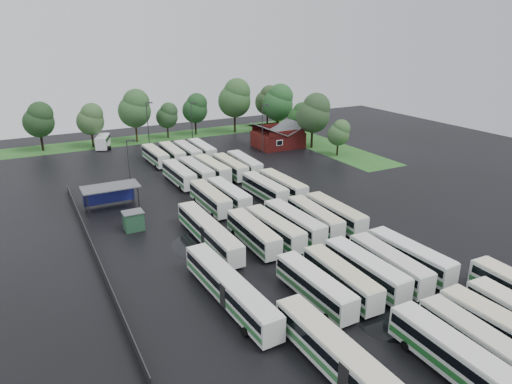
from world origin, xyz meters
name	(u,v)px	position (x,y,z in m)	size (l,w,h in m)	color
ground	(286,241)	(0.00, 0.00, 0.00)	(160.00, 160.00, 0.00)	black
brick_building	(278,139)	(24.00, 42.77, 1.87)	(10.07, 8.60, 5.39)	maroon
wash_shed	(110,189)	(-17.20, 22.02, 2.99)	(8.20, 4.20, 3.58)	#2D2D30
utility_hut	(133,221)	(-16.20, 12.60, 1.32)	(2.70, 2.20, 2.62)	#1E462C
grass_strip_north	(156,138)	(2.00, 64.80, 0.01)	(80.00, 10.00, 0.01)	#265E1F
grass_strip_east	(314,142)	(34.00, 42.80, 0.01)	(10.00, 50.00, 0.01)	#265E1F
west_fence	(93,249)	(-22.20, 8.00, 0.60)	(0.10, 50.00, 1.20)	#2D2D30
bus_r0c1	(452,355)	(-1.01, -26.03, 1.72)	(2.45, 11.24, 3.13)	silver
bus_r0c2	(478,343)	(2.07, -26.03, 1.65)	(2.63, 10.86, 3.00)	silver
bus_r0c3	(503,331)	(5.15, -26.01, 1.71)	(2.80, 11.28, 3.12)	silver
bus_r1c0	(315,286)	(-4.56, -12.65, 1.64)	(2.56, 10.75, 2.98)	silver
bus_r1c1	(341,278)	(-1.32, -12.62, 1.65)	(2.55, 10.82, 3.00)	silver
bus_r1c2	(365,269)	(1.97, -12.47, 1.70)	(2.46, 11.15, 3.10)	silver
bus_r1c3	(389,264)	(5.06, -12.74, 1.68)	(2.68, 11.01, 3.05)	silver
bus_r1c4	(410,256)	(8.35, -12.49, 1.68)	(2.79, 11.07, 3.06)	silver
bus_r2c0	(253,233)	(-4.25, 1.03, 1.67)	(2.51, 10.93, 3.03)	silver
bus_r2c1	(274,228)	(-1.23, 0.94, 1.67)	(2.85, 11.01, 3.04)	silver
bus_r2c2	(294,222)	(1.94, 1.36, 1.72)	(2.75, 11.32, 3.13)	silver
bus_r2c3	(315,217)	(5.33, 1.54, 1.67)	(2.79, 10.98, 3.03)	silver
bus_r2c4	(335,214)	(8.50, 1.25, 1.70)	(2.38, 11.12, 3.09)	silver
bus_r3c0	(210,198)	(-4.27, 14.81, 1.69)	(2.39, 11.04, 3.07)	silver
bus_r3c1	(229,195)	(-1.18, 14.89, 1.68)	(2.59, 11.00, 3.05)	silver
bus_r3c3	(264,188)	(5.04, 14.89, 1.67)	(2.60, 10.98, 3.04)	silver
bus_r3c4	(283,186)	(8.23, 14.64, 1.72)	(2.64, 11.26, 3.12)	silver
bus_r4c0	(179,174)	(-4.51, 28.13, 1.71)	(2.58, 11.19, 3.10)	silver
bus_r4c1	(196,171)	(-1.25, 28.41, 1.72)	(2.70, 11.31, 3.13)	silver
bus_r4c2	(212,169)	(1.84, 28.61, 1.72)	(2.84, 11.30, 3.12)	silver
bus_r4c3	(230,167)	(5.19, 28.14, 1.69)	(2.35, 11.02, 3.07)	silver
bus_r4c4	(245,164)	(8.33, 28.48, 1.71)	(2.88, 11.30, 3.12)	silver
bus_r5c0	(155,156)	(-4.55, 42.31, 1.65)	(2.58, 10.85, 3.00)	silver
bus_r5c1	(172,153)	(-1.11, 42.20, 1.68)	(2.52, 11.04, 3.06)	silver
bus_r5c2	(188,152)	(2.01, 41.74, 1.70)	(2.44, 11.13, 3.09)	silver
bus_r5c3	(202,150)	(5.24, 42.02, 1.70)	(2.61, 11.14, 3.09)	silver
artic_bus_west_a	(348,367)	(-8.95, -23.32, 1.73)	(2.69, 16.84, 3.12)	silver
artic_bus_west_b	(209,232)	(-8.95, 3.96, 1.65)	(2.38, 16.07, 2.98)	silver
artic_bus_west_c	(230,289)	(-12.19, -9.23, 1.67)	(3.03, 16.33, 3.01)	silver
minibus	(103,141)	(-11.40, 60.23, 1.57)	(4.34, 6.89, 2.82)	white
tree_north_0	(39,119)	(-23.43, 64.01, 6.93)	(6.51, 6.51, 10.78)	black
tree_north_1	(91,119)	(-13.08, 62.27, 6.42)	(6.02, 6.02, 9.98)	black
tree_north_2	(135,108)	(-3.03, 62.42, 8.02)	(7.52, 7.52, 12.46)	#372512
tree_north_3	(168,115)	(4.82, 63.12, 5.59)	(5.25, 5.25, 8.70)	black
tree_north_4	(196,108)	(12.29, 63.61, 6.70)	(6.29, 6.29, 10.42)	black
tree_north_5	(235,98)	(22.18, 61.20, 8.87)	(8.32, 8.32, 13.78)	black
tree_north_6	(268,100)	(33.27, 63.82, 7.19)	(6.75, 6.75, 11.18)	black
tree_east_0	(339,132)	(31.49, 30.34, 4.94)	(4.64, 4.64, 7.69)	black
tree_east_1	(314,113)	(30.52, 38.37, 7.91)	(7.42, 7.42, 12.29)	black
tree_east_2	(300,116)	(31.82, 45.79, 5.88)	(5.53, 5.53, 9.15)	#362613
tree_east_3	(278,102)	(30.54, 53.81, 8.19)	(7.69, 7.69, 12.73)	black
tree_east_4	(279,112)	(33.76, 59.00, 4.71)	(4.45, 4.42, 7.32)	black
lamp_post_ne	(263,126)	(17.69, 38.42, 6.22)	(1.65, 0.32, 10.71)	#2D2D30
lamp_post_nw	(130,166)	(-13.53, 24.21, 5.57)	(1.48, 0.29, 9.59)	#2D2D30
lamp_post_back_w	(148,122)	(-1.95, 55.73, 5.92)	(1.57, 0.31, 10.20)	#2D2D30
lamp_post_back_e	(192,120)	(8.09, 54.91, 5.51)	(1.46, 0.28, 9.50)	#2D2D30
puddle_0	(390,322)	(-0.46, -18.93, 0.00)	(6.08, 6.08, 0.01)	black
puddle_1	(485,335)	(5.65, -24.27, 0.00)	(3.89, 3.89, 0.01)	black
puddle_2	(201,245)	(-9.98, 4.17, 0.00)	(7.48, 7.48, 0.01)	black
puddle_3	(354,245)	(6.77, -4.96, 0.00)	(4.88, 4.88, 0.01)	black
puddle_4	(507,277)	(16.52, -18.88, 0.00)	(2.65, 2.65, 0.01)	black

